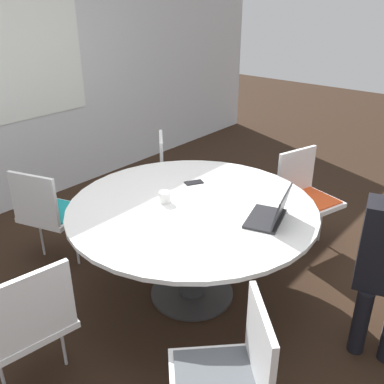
{
  "coord_description": "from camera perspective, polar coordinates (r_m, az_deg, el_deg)",
  "views": [
    {
      "loc": [
        -2.0,
        -1.67,
        2.09
      ],
      "look_at": [
        0.0,
        0.0,
        0.85
      ],
      "focal_mm": 40.0,
      "sensor_mm": 36.0,
      "label": 1
    }
  ],
  "objects": [
    {
      "name": "conference_table",
      "position": [
        3.0,
        0.0,
        -4.13
      ],
      "size": [
        1.71,
        1.71,
        0.75
      ],
      "color": "#333333",
      "rests_on": "ground_plane"
    },
    {
      "name": "cell_phone",
      "position": [
        3.27,
        0.25,
        1.28
      ],
      "size": [
        0.16,
        0.13,
        0.01
      ],
      "color": "black",
      "rests_on": "conference_table"
    },
    {
      "name": "chair_3",
      "position": [
        3.58,
        -18.68,
        -2.18
      ],
      "size": [
        0.53,
        0.55,
        0.86
      ],
      "rotation": [
        0.0,
        0.0,
        11.3
      ],
      "color": "white",
      "rests_on": "ground_plane"
    },
    {
      "name": "chair_5",
      "position": [
        2.12,
        5.13,
        -22.81
      ],
      "size": [
        0.61,
        0.61,
        0.86
      ],
      "rotation": [
        0.0,
        0.0,
        13.35
      ],
      "color": "white",
      "rests_on": "ground_plane"
    },
    {
      "name": "chair_2",
      "position": [
        4.13,
        -2.26,
        2.9
      ],
      "size": [
        0.61,
        0.61,
        0.86
      ],
      "rotation": [
        0.0,
        0.0,
        10.2
      ],
      "color": "white",
      "rests_on": "ground_plane"
    },
    {
      "name": "laptop",
      "position": [
        2.76,
        10.65,
        -2.81
      ],
      "size": [
        0.38,
        0.31,
        0.21
      ],
      "rotation": [
        0.0,
        0.0,
        3.43
      ],
      "color": "#232326",
      "rests_on": "conference_table"
    },
    {
      "name": "chair_4",
      "position": [
        2.52,
        -20.96,
        -15.46
      ],
      "size": [
        0.5,
        0.48,
        0.86
      ],
      "rotation": [
        0.0,
        0.0,
        12.41
      ],
      "color": "white",
      "rests_on": "ground_plane"
    },
    {
      "name": "chair_1",
      "position": [
        3.81,
        14.85,
        0.03
      ],
      "size": [
        0.54,
        0.53,
        0.86
      ],
      "rotation": [
        0.0,
        0.0,
        9.13
      ],
      "color": "white",
      "rests_on": "ground_plane"
    },
    {
      "name": "ground_plane",
      "position": [
        3.34,
        0.0,
        -13.34
      ],
      "size": [
        16.0,
        16.0,
        0.0
      ],
      "primitive_type": "plane",
      "color": "black"
    },
    {
      "name": "coffee_cup",
      "position": [
        2.96,
        -3.64,
        -0.67
      ],
      "size": [
        0.08,
        0.08,
        0.08
      ],
      "color": "white",
      "rests_on": "conference_table"
    },
    {
      "name": "wall_back",
      "position": [
        4.57,
        -24.13,
        13.95
      ],
      "size": [
        8.0,
        0.07,
        2.7
      ],
      "color": "silver",
      "rests_on": "ground_plane"
    }
  ]
}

